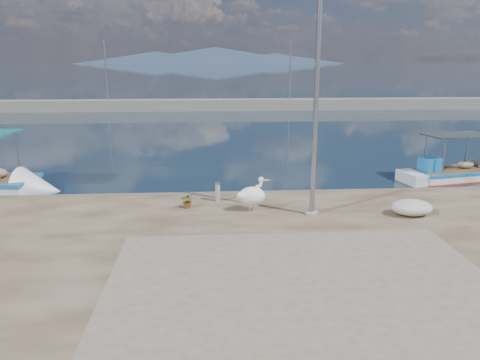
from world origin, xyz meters
name	(u,v)px	position (x,y,z in m)	size (l,w,h in m)	color
ground	(249,257)	(0.00, 0.00, 0.00)	(1400.00, 1400.00, 0.00)	#162635
quay_patch	(305,290)	(1.00, -3.00, 0.50)	(9.00, 7.00, 0.01)	gray
breakwater	(218,105)	(0.00, 40.00, 0.60)	(120.00, 2.20, 7.50)	gray
mountains	(211,56)	(4.39, 650.00, 9.51)	(370.00, 280.00, 22.00)	#28384C
boat_right	(452,176)	(10.26, 8.17, 0.20)	(5.47, 2.73, 2.52)	white
pelican	(252,195)	(0.34, 2.65, 1.06)	(1.24, 0.77, 1.18)	tan
lamp_post	(315,115)	(2.27, 2.21, 3.80)	(0.44, 0.96, 7.00)	gray
bollard_near	(218,191)	(-0.80, 3.89, 0.89)	(0.24, 0.24, 0.72)	gray
potted_plant	(188,200)	(-1.85, 3.17, 0.76)	(0.48, 0.41, 0.53)	#33722D
net_pile_d	(411,207)	(5.54, 1.90, 0.76)	(1.37, 1.03, 0.52)	silver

